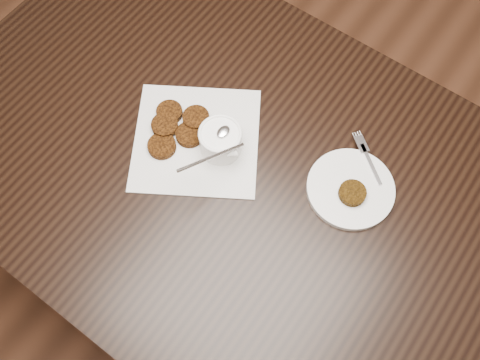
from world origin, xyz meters
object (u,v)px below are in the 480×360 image
(plate_with_patty, at_px, (351,187))
(table, at_px, (234,221))
(sauce_ramekin, at_px, (220,133))
(napkin, at_px, (196,139))

(plate_with_patty, bearing_deg, table, -157.38)
(table, xyz_separation_m, sauce_ramekin, (-0.05, 0.02, 0.45))
(napkin, bearing_deg, table, -1.99)
(napkin, height_order, sauce_ramekin, sauce_ramekin)
(napkin, height_order, plate_with_patty, plate_with_patty)
(table, xyz_separation_m, napkin, (-0.11, 0.00, 0.38))
(napkin, distance_m, plate_with_patty, 0.38)
(table, distance_m, plate_with_patty, 0.48)
(table, bearing_deg, napkin, 178.01)
(table, bearing_deg, sauce_ramekin, 157.15)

